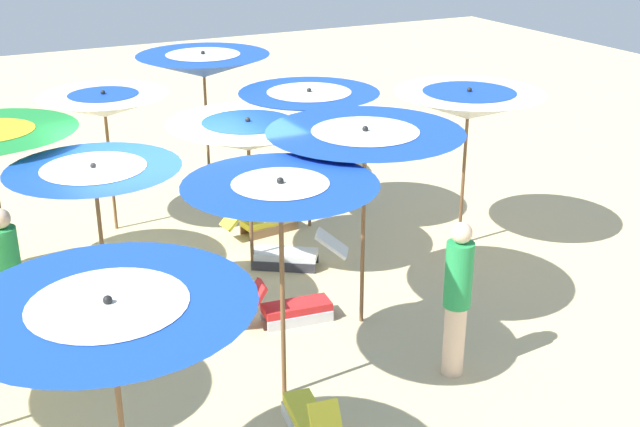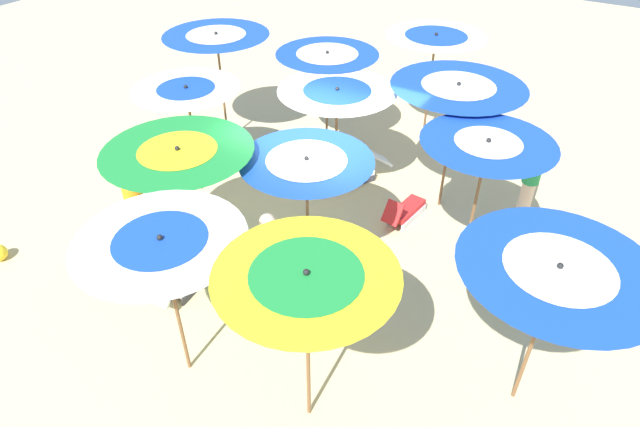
{
  "view_description": "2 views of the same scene",
  "coord_description": "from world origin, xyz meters",
  "px_view_note": "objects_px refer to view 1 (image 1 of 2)",
  "views": [
    {
      "loc": [
        -2.68,
        -9.26,
        5.1
      ],
      "look_at": [
        1.44,
        -1.14,
        1.4
      ],
      "focal_mm": 45.95,
      "sensor_mm": 36.0,
      "label": 1
    },
    {
      "loc": [
        -6.56,
        -3.93,
        6.13
      ],
      "look_at": [
        -0.55,
        -0.23,
        0.81
      ],
      "focal_mm": 30.01,
      "sensor_mm": 36.0,
      "label": 2
    }
  ],
  "objects_px": {
    "beach_umbrella_7": "(309,104)",
    "lounger_1": "(74,299)",
    "beach_umbrella_1": "(281,201)",
    "beach_umbrella_3": "(468,105)",
    "beach_umbrella_6": "(248,135)",
    "beach_umbrella_2": "(365,145)",
    "lounger_5": "(312,422)",
    "lounger_4": "(294,254)",
    "lounger_3": "(263,221)",
    "beach_umbrella_10": "(104,105)",
    "beach_umbrella_11": "(204,65)",
    "beachgoer_1": "(10,279)",
    "beach_umbrella_5": "(95,180)",
    "lounger_2": "(290,307)",
    "beach_umbrella_0": "(110,323)",
    "beachgoer_0": "(457,296)"
  },
  "relations": [
    {
      "from": "beach_umbrella_5",
      "to": "lounger_4",
      "type": "distance_m",
      "value": 3.3
    },
    {
      "from": "beach_umbrella_1",
      "to": "beach_umbrella_11",
      "type": "bearing_deg",
      "value": 77.37
    },
    {
      "from": "beach_umbrella_1",
      "to": "lounger_4",
      "type": "bearing_deg",
      "value": 62.96
    },
    {
      "from": "beach_umbrella_6",
      "to": "lounger_5",
      "type": "relative_size",
      "value": 1.86
    },
    {
      "from": "lounger_1",
      "to": "beachgoer_1",
      "type": "distance_m",
      "value": 1.27
    },
    {
      "from": "beach_umbrella_1",
      "to": "lounger_3",
      "type": "bearing_deg",
      "value": 69.7
    },
    {
      "from": "beach_umbrella_6",
      "to": "lounger_3",
      "type": "xyz_separation_m",
      "value": [
        0.65,
        1.13,
        -1.78
      ]
    },
    {
      "from": "beach_umbrella_11",
      "to": "lounger_1",
      "type": "distance_m",
      "value": 4.95
    },
    {
      "from": "beach_umbrella_5",
      "to": "beachgoer_0",
      "type": "xyz_separation_m",
      "value": [
        3.17,
        -2.68,
        -0.98
      ]
    },
    {
      "from": "beach_umbrella_5",
      "to": "beach_umbrella_10",
      "type": "xyz_separation_m",
      "value": [
        0.84,
        3.11,
        0.06
      ]
    },
    {
      "from": "beach_umbrella_7",
      "to": "beach_umbrella_10",
      "type": "distance_m",
      "value": 3.06
    },
    {
      "from": "beach_umbrella_0",
      "to": "lounger_4",
      "type": "distance_m",
      "value": 5.75
    },
    {
      "from": "lounger_1",
      "to": "beach_umbrella_0",
      "type": "bearing_deg",
      "value": -15.43
    },
    {
      "from": "beach_umbrella_2",
      "to": "beach_umbrella_0",
      "type": "bearing_deg",
      "value": -145.52
    },
    {
      "from": "lounger_3",
      "to": "beach_umbrella_2",
      "type": "bearing_deg",
      "value": -96.72
    },
    {
      "from": "beach_umbrella_0",
      "to": "lounger_5",
      "type": "xyz_separation_m",
      "value": [
        1.92,
        0.58,
        -1.9
      ]
    },
    {
      "from": "beach_umbrella_0",
      "to": "lounger_1",
      "type": "relative_size",
      "value": 1.84
    },
    {
      "from": "beach_umbrella_7",
      "to": "beach_umbrella_10",
      "type": "height_order",
      "value": "beach_umbrella_7"
    },
    {
      "from": "beach_umbrella_7",
      "to": "beach_umbrella_1",
      "type": "bearing_deg",
      "value": -119.6
    },
    {
      "from": "beach_umbrella_5",
      "to": "lounger_5",
      "type": "xyz_separation_m",
      "value": [
        1.24,
        -3.05,
        -1.73
      ]
    },
    {
      "from": "beach_umbrella_1",
      "to": "beachgoer_1",
      "type": "distance_m",
      "value": 3.46
    },
    {
      "from": "lounger_3",
      "to": "beach_umbrella_3",
      "type": "bearing_deg",
      "value": -41.5
    },
    {
      "from": "lounger_4",
      "to": "beachgoer_1",
      "type": "xyz_separation_m",
      "value": [
        -3.81,
        -0.63,
        0.74
      ]
    },
    {
      "from": "beach_umbrella_3",
      "to": "lounger_4",
      "type": "distance_m",
      "value": 3.26
    },
    {
      "from": "beach_umbrella_3",
      "to": "beach_umbrella_10",
      "type": "xyz_separation_m",
      "value": [
        -4.48,
        2.95,
        -0.16
      ]
    },
    {
      "from": "beach_umbrella_3",
      "to": "beach_umbrella_6",
      "type": "xyz_separation_m",
      "value": [
        -3.13,
        0.6,
        -0.19
      ]
    },
    {
      "from": "beach_umbrella_1",
      "to": "lounger_5",
      "type": "relative_size",
      "value": 2.06
    },
    {
      "from": "beach_umbrella_1",
      "to": "beach_umbrella_3",
      "type": "xyz_separation_m",
      "value": [
        3.99,
        2.37,
        -0.06
      ]
    },
    {
      "from": "lounger_4",
      "to": "beachgoer_0",
      "type": "distance_m",
      "value": 3.37
    },
    {
      "from": "beach_umbrella_1",
      "to": "beach_umbrella_2",
      "type": "distance_m",
      "value": 1.81
    },
    {
      "from": "beach_umbrella_2",
      "to": "lounger_5",
      "type": "height_order",
      "value": "beach_umbrella_2"
    },
    {
      "from": "beach_umbrella_1",
      "to": "lounger_2",
      "type": "height_order",
      "value": "beach_umbrella_1"
    },
    {
      "from": "lounger_4",
      "to": "lounger_3",
      "type": "bearing_deg",
      "value": -60.4
    },
    {
      "from": "beach_umbrella_11",
      "to": "lounger_2",
      "type": "xyz_separation_m",
      "value": [
        -0.67,
        -4.79,
        -2.06
      ]
    },
    {
      "from": "beach_umbrella_2",
      "to": "beach_umbrella_11",
      "type": "relative_size",
      "value": 1.01
    },
    {
      "from": "beach_umbrella_2",
      "to": "beach_umbrella_5",
      "type": "xyz_separation_m",
      "value": [
        -2.84,
        1.21,
        -0.35
      ]
    },
    {
      "from": "beach_umbrella_7",
      "to": "lounger_1",
      "type": "height_order",
      "value": "beach_umbrella_7"
    },
    {
      "from": "beach_umbrella_3",
      "to": "lounger_5",
      "type": "height_order",
      "value": "beach_umbrella_3"
    },
    {
      "from": "lounger_1",
      "to": "beach_umbrella_10",
      "type": "bearing_deg",
      "value": 144.78
    },
    {
      "from": "lounger_1",
      "to": "beach_umbrella_11",
      "type": "bearing_deg",
      "value": 127.4
    },
    {
      "from": "beach_umbrella_6",
      "to": "lounger_1",
      "type": "height_order",
      "value": "beach_umbrella_6"
    },
    {
      "from": "beach_umbrella_5",
      "to": "lounger_3",
      "type": "height_order",
      "value": "beach_umbrella_5"
    },
    {
      "from": "beach_umbrella_2",
      "to": "beachgoer_1",
      "type": "height_order",
      "value": "beach_umbrella_2"
    },
    {
      "from": "beach_umbrella_0",
      "to": "lounger_4",
      "type": "xyz_separation_m",
      "value": [
        3.43,
        4.2,
        -1.91
      ]
    },
    {
      "from": "beach_umbrella_11",
      "to": "beach_umbrella_10",
      "type": "bearing_deg",
      "value": -155.54
    },
    {
      "from": "beach_umbrella_3",
      "to": "beachgoer_0",
      "type": "height_order",
      "value": "beach_umbrella_3"
    },
    {
      "from": "beach_umbrella_0",
      "to": "beach_umbrella_2",
      "type": "relative_size",
      "value": 0.92
    },
    {
      "from": "beach_umbrella_0",
      "to": "lounger_5",
      "type": "relative_size",
      "value": 1.96
    },
    {
      "from": "beach_umbrella_1",
      "to": "lounger_2",
      "type": "bearing_deg",
      "value": 62.69
    },
    {
      "from": "beach_umbrella_0",
      "to": "lounger_1",
      "type": "distance_m",
      "value": 4.69
    }
  ]
}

